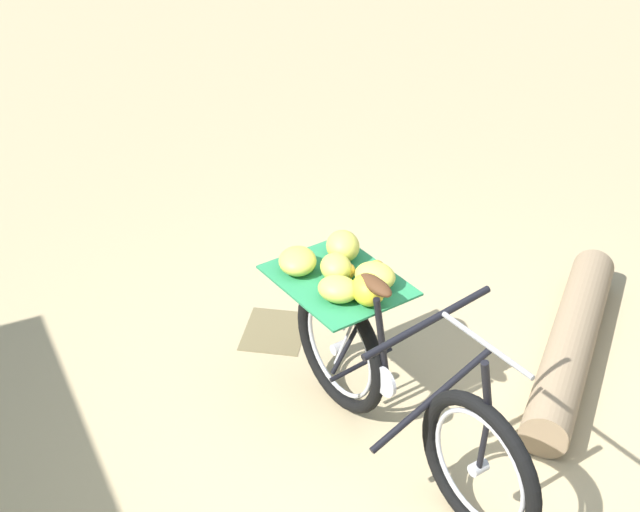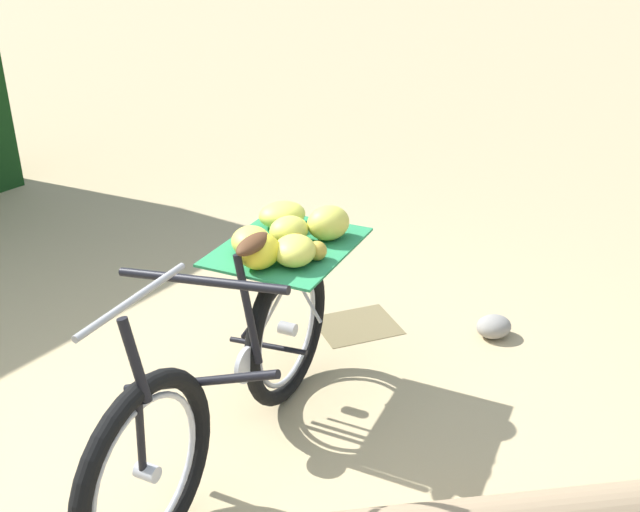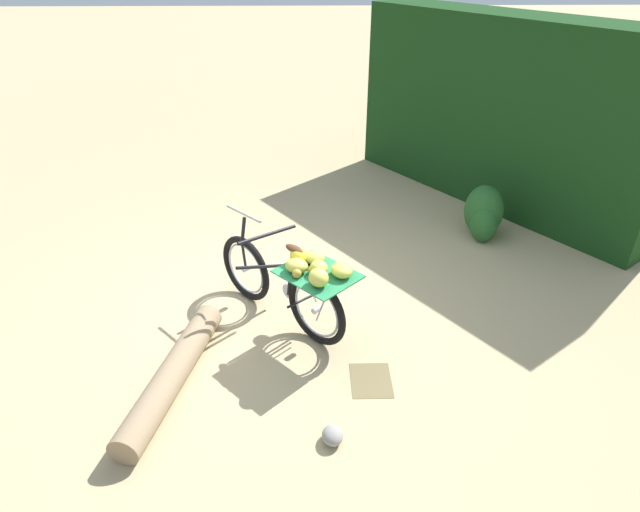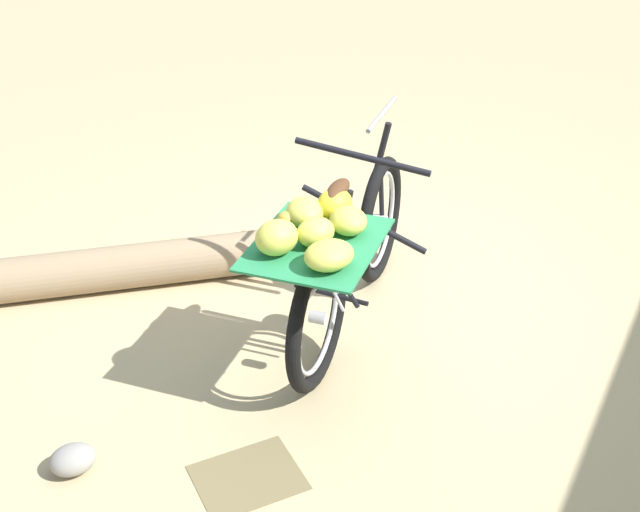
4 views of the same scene
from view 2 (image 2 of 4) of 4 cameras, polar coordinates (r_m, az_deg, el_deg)
ground_plane at (r=3.17m, az=-11.01°, el=-16.46°), size 60.00×60.00×0.00m
bicycle at (r=2.99m, az=-5.90°, el=-6.69°), size 1.48×1.46×1.03m
path_stone at (r=4.06m, az=13.61°, el=-5.46°), size 0.20×0.16×0.12m
leaf_litter_patch at (r=4.09m, az=2.96°, el=-5.49°), size 0.44×0.36×0.01m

